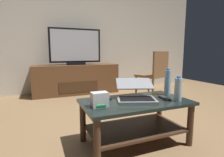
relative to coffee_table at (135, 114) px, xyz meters
The scene contains 12 objects.
ground_plane 0.36m from the coffee_table, 110.87° to the left, with size 7.68×7.68×0.00m, color olive.
back_wall 2.94m from the coffee_table, 91.49° to the left, with size 6.40×0.12×2.80m, color beige.
coffee_table is the anchor object (origin of this frame).
media_cabinet 2.40m from the coffee_table, 92.61° to the left, with size 1.80×0.52×0.63m.
television 2.48m from the coffee_table, 92.64° to the left, with size 1.08×0.20×0.76m.
dining_chair 1.65m from the coffee_table, 48.20° to the left, with size 0.56×0.56×0.91m.
laptop 0.21m from the coffee_table, 62.28° to the left, with size 0.49×0.51×0.18m.
router_box 0.43m from the coffee_table, behind, with size 0.14×0.10×0.13m.
water_bottle_near 0.47m from the coffee_table, 24.46° to the right, with size 0.07×0.07×0.24m.
water_bottle_far 0.53m from the coffee_table, 10.06° to the left, with size 0.06×0.06×0.29m.
cell_phone 0.34m from the coffee_table, 147.82° to the left, with size 0.07×0.14×0.01m, color black.
tv_remote 0.33m from the coffee_table, 11.66° to the right, with size 0.04×0.16×0.02m, color #2D2D30.
Camera 1 is at (-0.77, -1.65, 0.90)m, focal length 28.59 mm.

